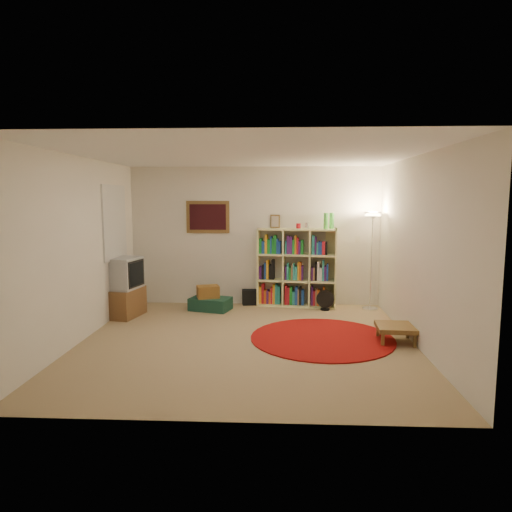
{
  "coord_description": "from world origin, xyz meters",
  "views": [
    {
      "loc": [
        0.41,
        -5.99,
        1.94
      ],
      "look_at": [
        0.1,
        0.6,
        1.1
      ],
      "focal_mm": 32.0,
      "sensor_mm": 36.0,
      "label": 1
    }
  ],
  "objects": [
    {
      "name": "side_table",
      "position": [
        2.02,
        0.08,
        0.2
      ],
      "size": [
        0.54,
        0.54,
        0.24
      ],
      "rotation": [
        0.0,
        0.0,
        -0.06
      ],
      "color": "brown",
      "rests_on": "ground"
    },
    {
      "name": "floor_fan",
      "position": [
        1.25,
        1.81,
        0.18
      ],
      "size": [
        0.31,
        0.17,
        0.35
      ],
      "rotation": [
        0.0,
        0.0,
        -0.08
      ],
      "color": "black",
      "rests_on": "ground"
    },
    {
      "name": "suitcase",
      "position": [
        -0.75,
        1.74,
        0.11
      ],
      "size": [
        0.77,
        0.6,
        0.22
      ],
      "rotation": [
        0.0,
        0.0,
        -0.27
      ],
      "color": "#15392D",
      "rests_on": "ground"
    },
    {
      "name": "red_rug",
      "position": [
        1.04,
        0.19,
        0.01
      ],
      "size": [
        1.99,
        1.99,
        0.02
      ],
      "color": "maroon",
      "rests_on": "ground"
    },
    {
      "name": "duffel_bag",
      "position": [
        -0.03,
        2.26,
        0.14
      ],
      "size": [
        0.45,
        0.39,
        0.28
      ],
      "rotation": [
        0.0,
        0.0,
        0.15
      ],
      "color": "black",
      "rests_on": "ground"
    },
    {
      "name": "tv_stand",
      "position": [
        -2.1,
        1.25,
        0.47
      ],
      "size": [
        0.59,
        0.75,
        0.98
      ],
      "rotation": [
        0.0,
        0.0,
        -0.2
      ],
      "color": "brown",
      "rests_on": "ground"
    },
    {
      "name": "wicker_basket",
      "position": [
        -0.79,
        1.74,
        0.32
      ],
      "size": [
        0.43,
        0.36,
        0.21
      ],
      "rotation": [
        0.0,
        0.0,
        0.31
      ],
      "color": "brown",
      "rests_on": "suitcase"
    },
    {
      "name": "floor_lamp",
      "position": [
        2.04,
        1.9,
        1.42
      ],
      "size": [
        0.37,
        0.37,
        1.71
      ],
      "rotation": [
        0.0,
        0.0,
        0.14
      ],
      "color": "white",
      "rests_on": "ground"
    },
    {
      "name": "bookshelf",
      "position": [
        0.74,
        2.14,
        0.68
      ],
      "size": [
        1.44,
        0.57,
        1.68
      ],
      "rotation": [
        0.0,
        0.0,
        -0.12
      ],
      "color": "#FFFDAA",
      "rests_on": "ground"
    },
    {
      "name": "room",
      "position": [
        -0.05,
        0.05,
        1.26
      ],
      "size": [
        4.54,
        4.54,
        2.54
      ],
      "color": "#9B805B",
      "rests_on": "ground"
    },
    {
      "name": "paper_towel",
      "position": [
        0.33,
        2.13,
        0.12
      ],
      "size": [
        0.13,
        0.13,
        0.24
      ],
      "rotation": [
        0.0,
        0.0,
        -0.13
      ],
      "color": "white",
      "rests_on": "ground"
    }
  ]
}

